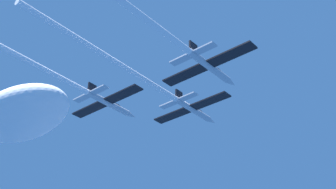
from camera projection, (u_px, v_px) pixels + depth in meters
jet_lead at (150, 83)px, 81.79m from camera, size 17.28×47.73×2.86m
jet_left_wing at (53, 74)px, 79.52m from camera, size 17.28×49.19×2.86m
jet_right_wing at (152, 24)px, 65.48m from camera, size 17.28×51.16×2.86m
cloud_wispy at (20, 115)px, 126.15m from camera, size 34.63×19.04×12.12m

